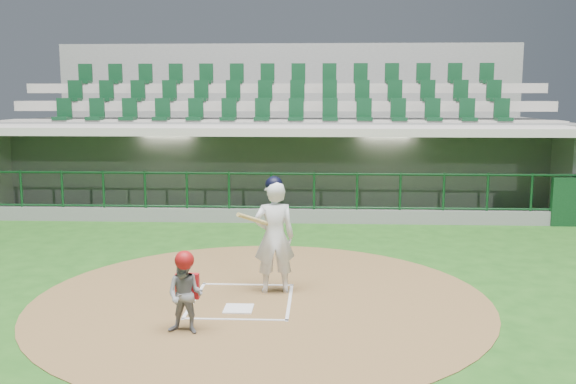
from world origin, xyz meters
name	(u,v)px	position (x,y,z in m)	size (l,w,h in m)	color
ground	(244,296)	(0.00, 0.00, 0.00)	(120.00, 120.00, 0.00)	#1B4A15
dirt_circle	(261,299)	(0.30, -0.20, 0.01)	(7.20, 7.20, 0.01)	brown
home_plate	(239,309)	(0.00, -0.70, 0.02)	(0.43, 0.43, 0.02)	white
batter_box_chalk	(242,301)	(0.00, -0.30, 0.02)	(1.55, 1.80, 0.01)	white
dugout_structure	(280,176)	(0.10, 7.82, 0.96)	(16.40, 3.70, 3.00)	gray
seating_deck	(283,150)	(0.00, 10.91, 1.42)	(17.00, 6.72, 5.15)	slate
batter	(274,235)	(0.48, 0.19, 0.96)	(0.90, 0.91, 1.91)	silver
catcher	(185,292)	(-0.59, -1.67, 0.58)	(0.57, 0.48, 1.14)	gray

